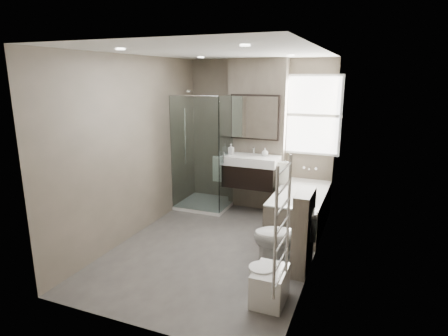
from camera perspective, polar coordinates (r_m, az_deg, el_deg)
The scene contains 15 objects.
room at distance 4.94m, azimuth -0.94°, elevation 2.05°, with size 2.70×3.90×2.70m.
vanity_pier at distance 6.59m, azimuth 5.09°, elevation 5.00°, with size 1.00×0.25×2.60m, color #645B4F.
vanity at distance 6.37m, azimuth 4.06°, elevation -0.42°, with size 0.95×0.47×0.66m.
mirror_cabinet at distance 6.39m, azimuth 4.72°, elevation 7.72°, with size 0.86×0.08×0.76m.
towel_left at distance 6.55m, azimuth -0.66°, elevation -0.18°, with size 0.24×0.06×0.44m, color white.
towel_right at distance 6.22m, azimuth 8.92°, elevation -1.13°, with size 0.24×0.06×0.44m, color white.
shower_enclosure at distance 6.63m, azimuth -2.37°, elevation -2.06°, with size 0.90×0.90×2.00m.
bathtub at distance 5.98m, azimuth 11.52°, elevation -5.91°, with size 0.75×1.60×0.57m.
window at distance 6.44m, azimuth 13.18°, elevation 7.85°, with size 0.98×0.06×1.33m.
toilet at distance 4.75m, azimuth 9.08°, elevation -10.38°, with size 0.42×0.74×0.76m, color white.
cistern_box at distance 4.63m, azimuth 11.99°, elevation -9.50°, with size 0.19×0.55×1.00m.
bidet at distance 4.12m, azimuth 6.92°, elevation -17.24°, with size 0.40×0.46×0.48m.
towel_radiator at distance 3.16m, azimuth 8.87°, elevation -8.54°, with size 0.03×0.49×1.10m.
soap_bottle_a at distance 6.39m, azimuth 1.09°, elevation 2.89°, with size 0.08×0.08×0.18m, color white.
soap_bottle_b at distance 6.33m, azimuth 6.26°, elevation 2.46°, with size 0.10×0.10×0.13m, color white.
Camera 1 is at (1.88, -4.45, 2.32)m, focal length 30.00 mm.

